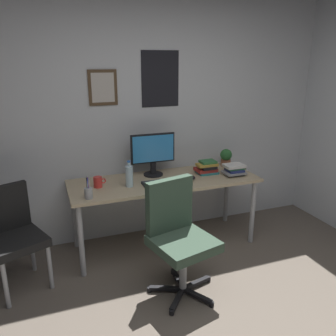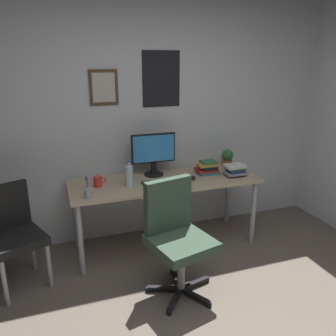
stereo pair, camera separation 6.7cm
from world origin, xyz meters
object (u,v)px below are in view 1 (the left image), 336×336
at_px(water_bottle, 129,176).
at_px(book_stack_left, 207,168).
at_px(book_stack_right, 234,170).
at_px(pen_cup, 89,192).
at_px(keyboard, 164,182).
at_px(coffee_mug_near, 98,182).
at_px(potted_plant, 226,157).
at_px(side_chair, 12,232).
at_px(monitor, 153,153).
at_px(office_chair, 178,232).
at_px(computer_mouse, 192,177).

height_order(water_bottle, book_stack_left, water_bottle).
bearing_deg(book_stack_right, pen_cup, -175.29).
distance_m(keyboard, book_stack_left, 0.55).
xyz_separation_m(coffee_mug_near, book_stack_left, (1.14, 0.02, 0.01)).
bearing_deg(coffee_mug_near, potted_plant, 7.15).
distance_m(potted_plant, book_stack_right, 0.32).
distance_m(side_chair, keyboard, 1.40).
xyz_separation_m(monitor, pen_cup, (-0.72, -0.41, -0.19)).
relative_size(keyboard, potted_plant, 2.21).
xyz_separation_m(monitor, book_stack_left, (0.55, -0.14, -0.18)).
relative_size(office_chair, computer_mouse, 8.64).
relative_size(keyboard, water_bottle, 1.70).
height_order(computer_mouse, potted_plant, potted_plant).
bearing_deg(pen_cup, side_chair, 177.27).
distance_m(side_chair, potted_plant, 2.28).
distance_m(office_chair, book_stack_left, 1.03).
bearing_deg(potted_plant, keyboard, -160.08).
xyz_separation_m(office_chair, pen_cup, (-0.63, 0.50, 0.25)).
height_order(coffee_mug_near, book_stack_left, book_stack_left).
height_order(keyboard, water_bottle, water_bottle).
bearing_deg(monitor, water_bottle, -141.90).
bearing_deg(keyboard, coffee_mug_near, 168.86).
relative_size(pen_cup, book_stack_right, 0.89).
bearing_deg(book_stack_right, monitor, 160.02).
height_order(office_chair, monitor, monitor).
height_order(potted_plant, book_stack_right, potted_plant).
relative_size(keyboard, book_stack_left, 1.95).
distance_m(monitor, potted_plant, 0.87).
height_order(side_chair, coffee_mug_near, side_chair).
xyz_separation_m(office_chair, potted_plant, (0.95, 0.93, 0.30)).
xyz_separation_m(potted_plant, book_stack_left, (-0.31, -0.16, -0.05)).
height_order(keyboard, pen_cup, pen_cup).
distance_m(coffee_mug_near, book_stack_right, 1.39).
xyz_separation_m(monitor, potted_plant, (0.86, 0.02, -0.13)).
bearing_deg(side_chair, pen_cup, -2.73).
distance_m(side_chair, water_bottle, 1.10).
bearing_deg(pen_cup, water_bottle, 22.25).
bearing_deg(side_chair, book_stack_left, 7.33).
xyz_separation_m(water_bottle, book_stack_left, (0.86, 0.11, -0.05)).
xyz_separation_m(side_chair, monitor, (1.35, 0.38, 0.46)).
xyz_separation_m(book_stack_left, book_stack_right, (0.24, -0.15, -0.00)).
xyz_separation_m(monitor, computer_mouse, (0.32, -0.25, -0.22)).
xyz_separation_m(keyboard, computer_mouse, (0.30, 0.03, 0.01)).
relative_size(computer_mouse, book_stack_left, 0.50).
bearing_deg(water_bottle, computer_mouse, -0.58).
relative_size(monitor, pen_cup, 2.30).
distance_m(office_chair, water_bottle, 0.76).
bearing_deg(book_stack_left, office_chair, -129.49).
bearing_deg(water_bottle, monitor, 38.10).
relative_size(computer_mouse, book_stack_right, 0.49).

